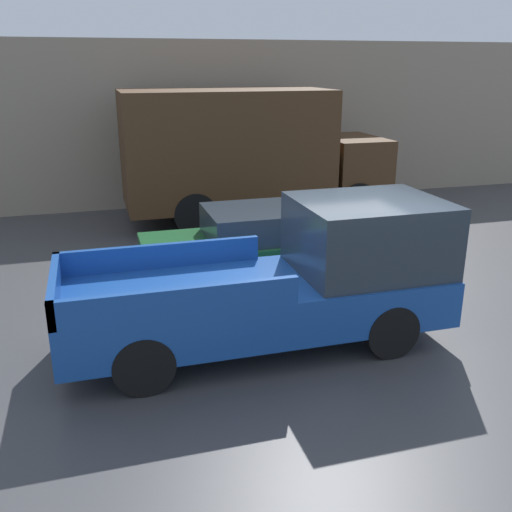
% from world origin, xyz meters
% --- Properties ---
extents(ground_plane, '(60.00, 60.00, 0.00)m').
position_xyz_m(ground_plane, '(0.00, 0.00, 0.00)').
color(ground_plane, '#3D3D3F').
extents(building_wall, '(28.00, 0.15, 4.70)m').
position_xyz_m(building_wall, '(0.00, 9.20, 2.35)').
color(building_wall, gray).
rests_on(building_wall, ground).
extents(pickup_truck, '(5.67, 2.01, 2.13)m').
position_xyz_m(pickup_truck, '(-0.84, -0.11, 1.00)').
color(pickup_truck, '#194799').
rests_on(pickup_truck, ground).
extents(car, '(4.84, 1.88, 1.44)m').
position_xyz_m(car, '(-0.35, 2.50, 0.76)').
color(car, '#1E592D').
rests_on(car, ground).
extents(delivery_truck, '(7.01, 2.54, 3.42)m').
position_xyz_m(delivery_truck, '(0.37, 7.05, 1.84)').
color(delivery_truck, '#472D19').
rests_on(delivery_truck, ground).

